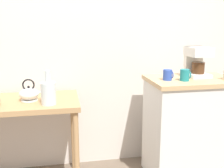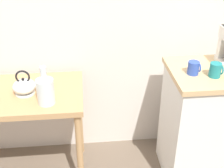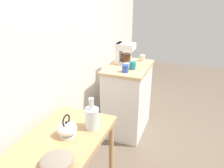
% 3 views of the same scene
% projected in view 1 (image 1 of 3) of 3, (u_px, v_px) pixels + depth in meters
% --- Properties ---
extents(back_wall, '(4.40, 0.10, 2.80)m').
position_uv_depth(back_wall, '(110.00, 20.00, 2.55)').
color(back_wall, silver).
rests_on(back_wall, ground_plane).
extents(wooden_table, '(0.91, 0.55, 0.77)m').
position_uv_depth(wooden_table, '(22.00, 113.00, 2.19)').
color(wooden_table, tan).
rests_on(wooden_table, ground_plane).
extents(kitchen_counter, '(0.73, 0.51, 0.91)m').
position_uv_depth(kitchen_counter, '(188.00, 128.00, 2.42)').
color(kitchen_counter, white).
rests_on(kitchen_counter, ground_plane).
extents(teakettle, '(0.19, 0.15, 0.18)m').
position_uv_depth(teakettle, '(29.00, 94.00, 2.15)').
color(teakettle, white).
rests_on(teakettle, wooden_table).
extents(glass_carafe_vase, '(0.11, 0.11, 0.26)m').
position_uv_depth(glass_carafe_vase, '(48.00, 92.00, 2.05)').
color(glass_carafe_vase, silver).
rests_on(glass_carafe_vase, wooden_table).
extents(coffee_maker, '(0.18, 0.22, 0.26)m').
position_uv_depth(coffee_maker, '(197.00, 60.00, 2.39)').
color(coffee_maker, white).
rests_on(coffee_maker, kitchen_counter).
extents(mug_blue, '(0.08, 0.07, 0.09)m').
position_uv_depth(mug_blue, '(168.00, 75.00, 2.24)').
color(mug_blue, '#2D4CAD').
rests_on(mug_blue, kitchen_counter).
extents(mug_dark_teal, '(0.08, 0.08, 0.09)m').
position_uv_depth(mug_dark_teal, '(185.00, 75.00, 2.21)').
color(mug_dark_teal, teal).
rests_on(mug_dark_teal, kitchen_counter).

